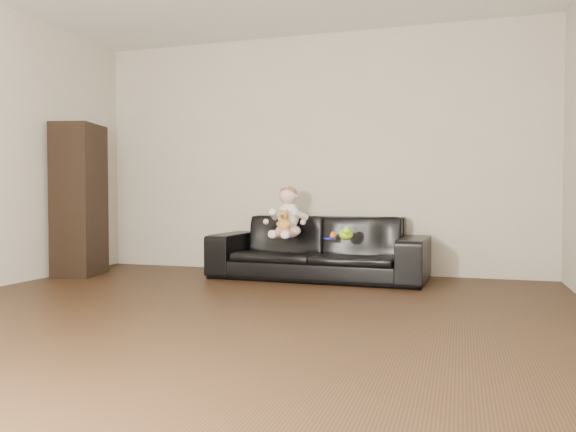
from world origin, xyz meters
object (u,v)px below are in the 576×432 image
(cabinet, at_px, (79,200))
(toy_rattle, at_px, (333,236))
(baby, at_px, (288,215))
(toy_green, at_px, (346,234))
(sofa, at_px, (318,248))
(toy_blue_disc, at_px, (329,238))
(teddy_bear, at_px, (284,221))

(cabinet, bearing_deg, toy_rattle, -2.53)
(baby, distance_m, toy_green, 0.65)
(cabinet, bearing_deg, sofa, 0.04)
(toy_green, bearing_deg, sofa, 144.94)
(toy_green, height_order, toy_rattle, toy_green)
(sofa, distance_m, toy_blue_disc, 0.23)
(baby, bearing_deg, toy_blue_disc, 8.78)
(sofa, relative_size, toy_blue_disc, 21.25)
(sofa, height_order, toy_green, sofa)
(cabinet, relative_size, baby, 3.07)
(toy_green, relative_size, toy_rattle, 2.65)
(cabinet, height_order, toy_rattle, cabinet)
(cabinet, distance_m, toy_rattle, 2.69)
(baby, xyz_separation_m, toy_blue_disc, (0.43, -0.02, -0.22))
(sofa, height_order, cabinet, cabinet)
(sofa, xyz_separation_m, baby, (-0.29, -0.12, 0.33))
(teddy_bear, height_order, toy_rattle, teddy_bear)
(baby, relative_size, toy_green, 3.17)
(toy_rattle, distance_m, toy_blue_disc, 0.07)
(teddy_bear, distance_m, toy_green, 0.62)
(cabinet, xyz_separation_m, toy_rattle, (2.63, 0.41, -0.35))
(sofa, xyz_separation_m, toy_green, (0.33, -0.23, 0.16))
(cabinet, height_order, teddy_bear, cabinet)
(teddy_bear, bearing_deg, baby, 94.45)
(cabinet, bearing_deg, teddy_bear, -5.55)
(teddy_bear, height_order, toy_green, teddy_bear)
(baby, relative_size, toy_blue_disc, 5.10)
(sofa, bearing_deg, teddy_bear, -132.92)
(baby, distance_m, toy_blue_disc, 0.48)
(teddy_bear, xyz_separation_m, toy_rattle, (0.45, 0.19, -0.14))
(teddy_bear, xyz_separation_m, toy_green, (0.61, 0.04, -0.12))
(toy_rattle, bearing_deg, cabinet, -171.07)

